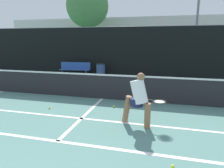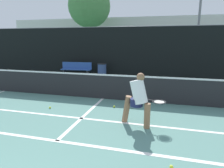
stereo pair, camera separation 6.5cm
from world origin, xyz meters
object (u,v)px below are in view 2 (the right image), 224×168
Objects in this scene: trash_bin at (102,70)px; parked_car at (195,62)px; player_practicing at (138,98)px; courtside_bench at (76,69)px.

parked_car is (5.77, 5.09, 0.15)m from trash_bin.
player_practicing is 7.66m from courtside_bench.
parked_car is at bearing 41.39° from trash_bin.
player_practicing is at bearing -103.90° from parked_car.
player_practicing reaches higher than trash_bin.
player_practicing is 6.91m from trash_bin.
player_practicing is 0.30× the size of parked_car.
player_practicing is at bearing -58.37° from courtside_bench.
parked_car reaches higher than courtside_bench.
parked_car is (7.36, 5.17, 0.10)m from courtside_bench.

